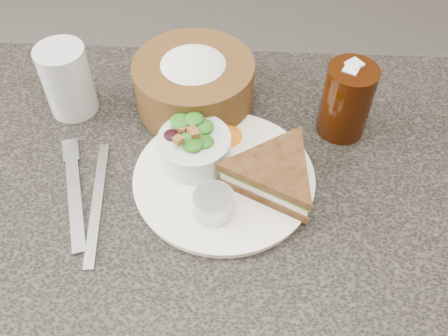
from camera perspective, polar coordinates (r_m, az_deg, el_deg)
dining_table at (r=1.07m, az=-1.39°, el=-15.10°), size 1.00×0.70×0.75m
dinner_plate at (r=0.76m, az=-0.00°, el=-1.17°), size 0.27×0.27×0.01m
sandwich at (r=0.73m, az=5.83°, el=-0.65°), size 0.23×0.23×0.05m
salad_bowl at (r=0.75m, az=-3.39°, el=2.69°), size 0.13×0.13×0.06m
dressing_ramekin at (r=0.70m, az=-1.18°, el=-4.15°), size 0.07×0.07×0.03m
orange_wedge at (r=0.80m, az=0.19°, el=4.28°), size 0.08×0.08×0.03m
fork at (r=0.77m, az=-16.68°, el=-3.27°), size 0.08×0.19×0.01m
knife at (r=0.76m, az=-14.28°, el=-3.73°), size 0.04×0.23×0.00m
bread_basket at (r=0.84m, az=-3.47°, el=10.36°), size 0.26×0.26×0.11m
cola_glass at (r=0.81m, az=13.90°, el=7.80°), size 0.09×0.09×0.14m
water_glass at (r=0.87m, az=-17.47°, el=9.55°), size 0.10×0.10×0.12m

